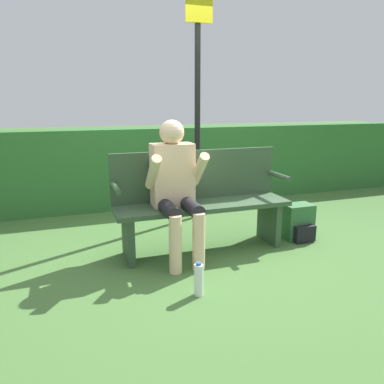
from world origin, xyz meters
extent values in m
plane|color=#426B33|center=(0.00, 0.00, 0.00)|extent=(40.00, 40.00, 0.00)
cube|color=#2D662D|center=(0.00, 1.86, 0.55)|extent=(12.00, 0.38, 1.09)
cube|color=#334C33|center=(0.00, 0.00, 0.46)|extent=(1.72, 0.44, 0.05)
cube|color=#334C33|center=(0.00, 0.20, 0.73)|extent=(1.72, 0.04, 0.50)
cube|color=#334C33|center=(-0.74, 0.00, 0.22)|extent=(0.06, 0.39, 0.44)
cube|color=#334C33|center=(0.74, 0.00, 0.22)|extent=(0.06, 0.39, 0.44)
cylinder|color=#334C33|center=(-0.84, 0.00, 0.71)|extent=(0.05, 0.39, 0.05)
cylinder|color=#334C33|center=(0.84, 0.00, 0.71)|extent=(0.05, 0.39, 0.05)
cube|color=beige|center=(-0.30, 0.04, 0.78)|extent=(0.39, 0.22, 0.59)
sphere|color=beige|center=(-0.30, 0.04, 1.18)|extent=(0.23, 0.23, 0.23)
cylinder|color=black|center=(-0.40, -0.18, 0.52)|extent=(0.13, 0.44, 0.13)
cylinder|color=black|center=(-0.19, -0.18, 0.52)|extent=(0.13, 0.44, 0.13)
cylinder|color=beige|center=(-0.40, -0.40, 0.26)|extent=(0.11, 0.11, 0.52)
cylinder|color=beige|center=(-0.19, -0.40, 0.26)|extent=(0.11, 0.11, 0.52)
cylinder|color=beige|center=(-0.51, -0.10, 0.84)|extent=(0.09, 0.35, 0.35)
cylinder|color=beige|center=(-0.08, -0.10, 0.84)|extent=(0.09, 0.35, 0.35)
cube|color=#336638|center=(1.09, -0.01, 0.19)|extent=(0.31, 0.21, 0.38)
cube|color=black|center=(1.09, -0.15, 0.10)|extent=(0.23, 0.07, 0.17)
cylinder|color=white|center=(-0.35, -0.83, 0.13)|extent=(0.07, 0.07, 0.25)
cylinder|color=#2D66B2|center=(-0.35, -0.83, 0.26)|extent=(0.04, 0.04, 0.02)
cylinder|color=black|center=(0.33, 1.07, 1.32)|extent=(0.07, 0.07, 2.65)
cube|color=yellow|center=(0.33, 1.03, 2.46)|extent=(0.32, 0.02, 0.28)
camera|label=1|loc=(-1.25, -3.28, 1.45)|focal=35.00mm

